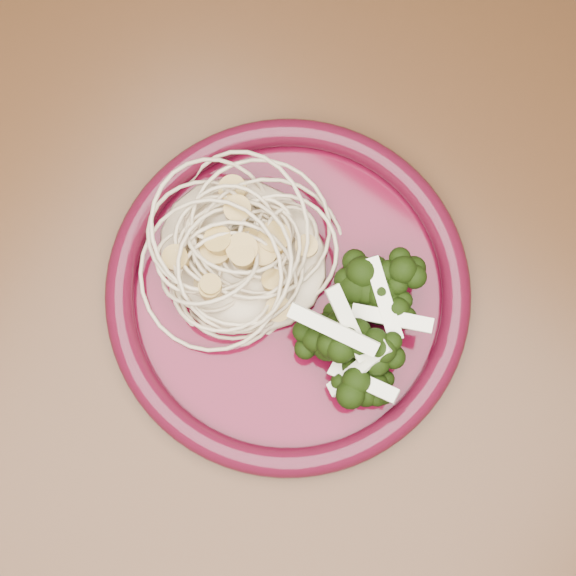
% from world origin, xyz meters
% --- Properties ---
extents(dining_table, '(1.20, 0.80, 0.75)m').
position_xyz_m(dining_table, '(0.00, 0.00, 0.65)').
color(dining_table, '#472814').
rests_on(dining_table, ground).
extents(dinner_plate, '(0.27, 0.27, 0.02)m').
position_xyz_m(dinner_plate, '(-0.08, -0.03, 0.76)').
color(dinner_plate, '#470617').
rests_on(dinner_plate, dining_table).
extents(spaghetti_pile, '(0.13, 0.12, 0.03)m').
position_xyz_m(spaghetti_pile, '(-0.13, -0.03, 0.77)').
color(spaghetti_pile, '#C6B490').
rests_on(spaghetti_pile, dinner_plate).
extents(scallop_cluster, '(0.11, 0.11, 0.04)m').
position_xyz_m(scallop_cluster, '(-0.13, -0.03, 0.80)').
color(scallop_cluster, tan).
rests_on(scallop_cluster, spaghetti_pile).
extents(broccoli_pile, '(0.08, 0.13, 0.04)m').
position_xyz_m(broccoli_pile, '(-0.03, -0.03, 0.78)').
color(broccoli_pile, black).
rests_on(broccoli_pile, dinner_plate).
extents(onion_garnish, '(0.06, 0.08, 0.05)m').
position_xyz_m(onion_garnish, '(-0.03, -0.03, 0.81)').
color(onion_garnish, '#F5F4CE').
rests_on(onion_garnish, broccoli_pile).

